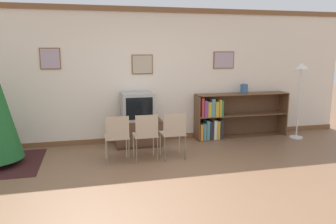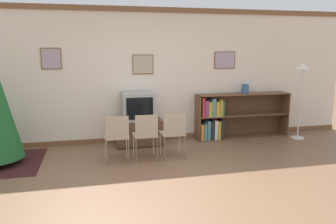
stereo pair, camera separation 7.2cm
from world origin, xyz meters
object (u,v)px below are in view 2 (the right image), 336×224
Objects in this scene: bookshelf at (226,118)px; vase at (245,89)px; tv_console at (138,132)px; standing_lamp at (302,81)px; folding_chair_right at (174,132)px; folding_chair_center at (146,134)px; folding_chair_left at (117,136)px; television at (138,106)px.

vase reaches higher than bookshelf.
tv_console is at bearing -177.61° from vase.
vase is 0.13× the size of standing_lamp.
tv_console is 1.93m from bookshelf.
folding_chair_right is 3.08m from standing_lamp.
folding_chair_center is at bearing 180.00° from folding_chair_right.
folding_chair_center is at bearing 0.00° from folding_chair_left.
standing_lamp is at bearing -4.69° from television.
bookshelf is at bearing 3.24° from television.
folding_chair_center reaches higher than tv_console.
standing_lamp is at bearing 12.95° from folding_chair_right.
television reaches higher than bookshelf.
folding_chair_left is at bearing -156.25° from bookshelf.
vase is (2.31, 0.10, 0.27)m from television.
tv_console is 1.09m from folding_chair_right.
vase reaches higher than folding_chair_center.
standing_lamp is at bearing 11.15° from folding_chair_center.
television is 0.75× the size of folding_chair_center.
standing_lamp is at bearing -4.73° from tv_console.
folding_chair_left is 0.51× the size of standing_lamp.
vase reaches higher than folding_chair_right.
standing_lamp is (2.91, 0.67, 0.76)m from folding_chair_right.
television is at bearing -176.76° from bookshelf.
folding_chair_left is at bearing -170.22° from standing_lamp.
folding_chair_center is (0.49, 0.00, 0.00)m from folding_chair_left.
folding_chair_right is (0.49, -0.95, -0.32)m from television.
folding_chair_right is (0.49, -0.95, 0.21)m from tv_console.
folding_chair_right is at bearing -62.85° from television.
standing_lamp reaches higher than folding_chair_right.
television is 3.04× the size of vase.
television is at bearing 62.85° from folding_chair_left.
television is at bearing 117.15° from folding_chair_right.
folding_chair_center is (0.00, -0.95, 0.21)m from tv_console.
bookshelf is (1.91, 0.11, 0.18)m from tv_console.
vase reaches higher than folding_chair_left.
television is 0.75× the size of folding_chair_left.
folding_chair_left is 4.04× the size of vase.
television is 0.75× the size of folding_chair_right.
bookshelf is 10.09× the size of vase.
television is 0.38× the size of standing_lamp.
folding_chair_right is at bearing -62.92° from tv_console.
television is (-0.00, -0.00, 0.53)m from tv_console.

